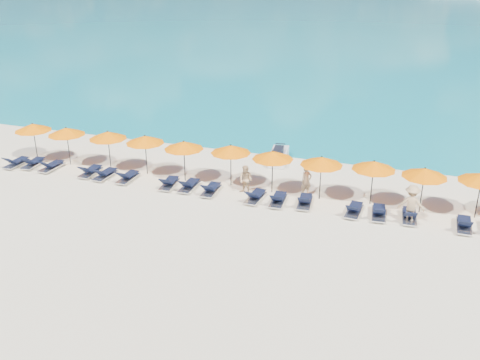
% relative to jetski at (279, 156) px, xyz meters
% --- Properties ---
extents(ground, '(1400.00, 1400.00, 0.00)m').
position_rel_jetski_xyz_m(ground, '(-0.34, -9.08, -0.37)').
color(ground, beige).
extents(headland_main, '(374.00, 242.00, 126.50)m').
position_rel_jetski_xyz_m(headland_main, '(-300.34, 530.92, -38.37)').
color(headland_main, black).
rests_on(headland_main, ground).
extents(headland_small, '(162.00, 126.00, 85.50)m').
position_rel_jetski_xyz_m(headland_small, '(-150.34, 550.92, -35.37)').
color(headland_small, black).
rests_on(headland_small, ground).
extents(jetski, '(1.27, 2.63, 0.90)m').
position_rel_jetski_xyz_m(jetski, '(0.00, 0.00, 0.00)').
color(jetski, silver).
rests_on(jetski, ground).
extents(beachgoer_a, '(0.68, 0.68, 1.59)m').
position_rel_jetski_xyz_m(beachgoer_a, '(2.55, -4.25, 0.43)').
color(beachgoer_a, tan).
rests_on(beachgoer_a, ground).
extents(beachgoer_b, '(0.82, 0.61, 1.50)m').
position_rel_jetski_xyz_m(beachgoer_b, '(-0.41, -4.96, 0.38)').
color(beachgoer_b, tan).
rests_on(beachgoer_b, ground).
extents(beachgoer_c, '(1.18, 0.55, 1.82)m').
position_rel_jetski_xyz_m(beachgoer_c, '(7.63, -5.58, 0.54)').
color(beachgoer_c, tan).
rests_on(beachgoer_c, ground).
extents(umbrella_0, '(2.10, 2.10, 2.28)m').
position_rel_jetski_xyz_m(umbrella_0, '(-13.66, -4.29, 1.65)').
color(umbrella_0, black).
rests_on(umbrella_0, ground).
extents(umbrella_1, '(2.10, 2.10, 2.28)m').
position_rel_jetski_xyz_m(umbrella_1, '(-11.34, -4.33, 1.65)').
color(umbrella_1, black).
rests_on(umbrella_1, ground).
extents(umbrella_2, '(2.10, 2.10, 2.28)m').
position_rel_jetski_xyz_m(umbrella_2, '(-8.73, -4.19, 1.65)').
color(umbrella_2, black).
rests_on(umbrella_2, ground).
extents(umbrella_3, '(2.10, 2.10, 2.28)m').
position_rel_jetski_xyz_m(umbrella_3, '(-6.42, -4.19, 1.65)').
color(umbrella_3, black).
rests_on(umbrella_3, ground).
extents(umbrella_4, '(2.10, 2.10, 2.28)m').
position_rel_jetski_xyz_m(umbrella_4, '(-4.03, -4.40, 1.65)').
color(umbrella_4, black).
rests_on(umbrella_4, ground).
extents(umbrella_5, '(2.10, 2.10, 2.28)m').
position_rel_jetski_xyz_m(umbrella_5, '(-1.48, -4.18, 1.65)').
color(umbrella_5, black).
rests_on(umbrella_5, ground).
extents(umbrella_6, '(2.10, 2.10, 2.28)m').
position_rel_jetski_xyz_m(umbrella_6, '(0.81, -4.36, 1.65)').
color(umbrella_6, black).
rests_on(umbrella_6, ground).
extents(umbrella_7, '(2.10, 2.10, 2.28)m').
position_rel_jetski_xyz_m(umbrella_7, '(3.27, -4.38, 1.65)').
color(umbrella_7, black).
rests_on(umbrella_7, ground).
extents(umbrella_8, '(2.10, 2.10, 2.28)m').
position_rel_jetski_xyz_m(umbrella_8, '(5.73, -4.17, 1.65)').
color(umbrella_8, black).
rests_on(umbrella_8, ground).
extents(umbrella_9, '(2.10, 2.10, 2.28)m').
position_rel_jetski_xyz_m(umbrella_9, '(8.04, -4.34, 1.65)').
color(umbrella_9, black).
rests_on(umbrella_9, ground).
extents(lounger_0, '(0.65, 1.71, 0.66)m').
position_rel_jetski_xyz_m(lounger_0, '(-14.13, -5.56, -0.14)').
color(lounger_0, silver).
rests_on(lounger_0, ground).
extents(lounger_1, '(0.75, 1.74, 0.66)m').
position_rel_jetski_xyz_m(lounger_1, '(-13.16, -5.31, -0.14)').
color(lounger_1, silver).
rests_on(lounger_1, ground).
extents(lounger_2, '(0.70, 1.73, 0.66)m').
position_rel_jetski_xyz_m(lounger_2, '(-11.85, -5.39, -0.14)').
color(lounger_2, silver).
rests_on(lounger_2, ground).
extents(lounger_3, '(0.66, 1.72, 0.66)m').
position_rel_jetski_xyz_m(lounger_3, '(-9.32, -5.36, -0.14)').
color(lounger_3, silver).
rests_on(lounger_3, ground).
extents(lounger_4, '(0.71, 1.73, 0.66)m').
position_rel_jetski_xyz_m(lounger_4, '(-8.32, -5.47, -0.14)').
color(lounger_4, silver).
rests_on(lounger_4, ground).
extents(lounger_5, '(0.63, 1.70, 0.66)m').
position_rel_jetski_xyz_m(lounger_5, '(-6.95, -5.42, -0.14)').
color(lounger_5, silver).
rests_on(lounger_5, ground).
extents(lounger_6, '(0.79, 1.75, 0.66)m').
position_rel_jetski_xyz_m(lounger_6, '(-4.47, -5.47, -0.14)').
color(lounger_6, silver).
rests_on(lounger_6, ground).
extents(lounger_7, '(0.62, 1.70, 0.66)m').
position_rel_jetski_xyz_m(lounger_7, '(-3.35, -5.42, -0.14)').
color(lounger_7, silver).
rests_on(lounger_7, ground).
extents(lounger_8, '(0.66, 1.72, 0.66)m').
position_rel_jetski_xyz_m(lounger_8, '(-2.09, -5.52, -0.14)').
color(lounger_8, silver).
rests_on(lounger_8, ground).
extents(lounger_9, '(0.75, 1.74, 0.66)m').
position_rel_jetski_xyz_m(lounger_9, '(0.31, -5.61, -0.14)').
color(lounger_9, silver).
rests_on(lounger_9, ground).
extents(lounger_10, '(0.72, 1.73, 0.66)m').
position_rel_jetski_xyz_m(lounger_10, '(1.47, -5.61, -0.14)').
color(lounger_10, silver).
rests_on(lounger_10, ground).
extents(lounger_11, '(0.79, 1.75, 0.66)m').
position_rel_jetski_xyz_m(lounger_11, '(2.75, -5.41, -0.14)').
color(lounger_11, silver).
rests_on(lounger_11, ground).
extents(lounger_12, '(0.73, 1.74, 0.66)m').
position_rel_jetski_xyz_m(lounger_12, '(5.14, -5.57, -0.14)').
color(lounger_12, silver).
rests_on(lounger_12, ground).
extents(lounger_13, '(0.76, 1.75, 0.66)m').
position_rel_jetski_xyz_m(lounger_13, '(6.26, -5.50, -0.14)').
color(lounger_13, silver).
rests_on(lounger_13, ground).
extents(lounger_14, '(0.73, 1.74, 0.66)m').
position_rel_jetski_xyz_m(lounger_14, '(7.62, -5.39, -0.14)').
color(lounger_14, silver).
rests_on(lounger_14, ground).
extents(lounger_15, '(0.65, 1.71, 0.66)m').
position_rel_jetski_xyz_m(lounger_15, '(9.96, -5.51, -0.14)').
color(lounger_15, silver).
rests_on(lounger_15, ground).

